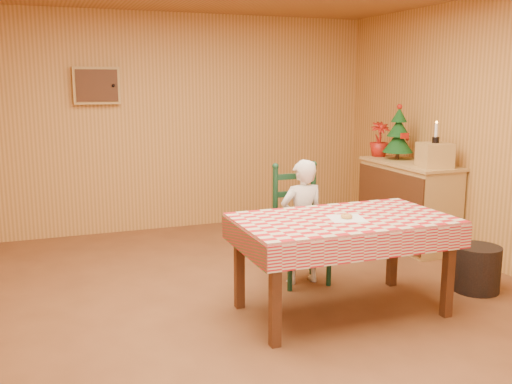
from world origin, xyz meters
TOP-DOWN VIEW (x-y plane):
  - ground at (0.00, 0.00)m, footprint 6.00×6.00m
  - cabin_walls at (-0.00, 0.53)m, footprint 5.10×6.05m
  - dining_table at (0.60, -0.12)m, footprint 1.66×0.96m
  - ladder_chair at (0.60, 0.67)m, footprint 0.44×0.40m
  - seated_child at (0.60, 0.61)m, footprint 0.41×0.27m
  - napkin at (0.60, -0.17)m, footprint 0.31×0.31m
  - donut at (0.60, -0.17)m, footprint 0.10×0.10m
  - shelf_unit at (2.22, 1.30)m, footprint 0.54×1.24m
  - crate at (2.23, 0.90)m, footprint 0.36×0.36m
  - christmas_tree at (2.23, 1.55)m, footprint 0.34×0.34m
  - flower_arrangement at (2.18, 1.85)m, footprint 0.27×0.27m
  - candle_set at (2.23, 0.90)m, footprint 0.07×0.07m
  - storage_bin at (1.93, -0.13)m, footprint 0.48×0.48m

SIDE VIEW (x-z plane):
  - ground at x=0.00m, z-range 0.00..0.00m
  - storage_bin at x=1.93m, z-range 0.00..0.40m
  - shelf_unit at x=2.22m, z-range 0.00..0.93m
  - ladder_chair at x=0.60m, z-range -0.04..1.04m
  - seated_child at x=0.60m, z-range 0.00..1.12m
  - dining_table at x=0.60m, z-range 0.30..1.07m
  - napkin at x=0.60m, z-range 0.77..0.77m
  - donut at x=0.60m, z-range 0.77..0.80m
  - crate at x=2.23m, z-range 0.93..1.18m
  - flower_arrangement at x=2.18m, z-range 0.93..1.33m
  - christmas_tree at x=2.23m, z-range 0.90..1.52m
  - candle_set at x=2.23m, z-range 1.13..1.36m
  - cabin_walls at x=0.00m, z-range 0.50..3.15m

